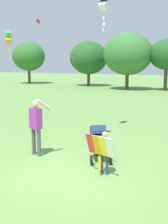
% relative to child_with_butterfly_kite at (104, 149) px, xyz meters
% --- Properties ---
extents(ground_plane, '(120.00, 120.00, 0.00)m').
position_rel_child_with_butterfly_kite_xyz_m(ground_plane, '(-0.70, -0.30, -0.67)').
color(ground_plane, '#668E47').
extents(treeline_distant, '(40.23, 6.85, 6.79)m').
position_rel_child_with_butterfly_kite_xyz_m(treeline_distant, '(-3.88, 23.51, 3.13)').
color(treeline_distant, brown).
rests_on(treeline_distant, ground).
extents(child_with_butterfly_kite, '(0.82, 0.45, 1.09)m').
position_rel_child_with_butterfly_kite_xyz_m(child_with_butterfly_kite, '(0.00, 0.00, 0.00)').
color(child_with_butterfly_kite, '#33384C').
rests_on(child_with_butterfly_kite, ground).
extents(person_adult_flyer, '(0.63, 0.51, 1.75)m').
position_rel_child_with_butterfly_kite_xyz_m(person_adult_flyer, '(-2.40, 0.43, 0.34)').
color(person_adult_flyer, '#4C4C51').
rests_on(person_adult_flyer, ground).
extents(stroller, '(0.89, 1.06, 1.03)m').
position_rel_child_with_butterfly_kite_xyz_m(stroller, '(-0.55, 0.90, -0.06)').
color(stroller, black).
rests_on(stroller, ground).
extents(kite_adult_black, '(0.45, 3.70, 5.40)m').
position_rel_child_with_butterfly_kite_xyz_m(kite_adult_black, '(-1.86, 4.06, 4.35)').
color(kite_adult_black, black).
rests_on(kite_adult_black, ground).
extents(kite_blue_high, '(0.93, 1.74, 4.33)m').
position_rel_child_with_butterfly_kite_xyz_m(kite_blue_high, '(-7.24, 4.72, 3.31)').
color(kite_blue_high, green).
rests_on(kite_blue_high, ground).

